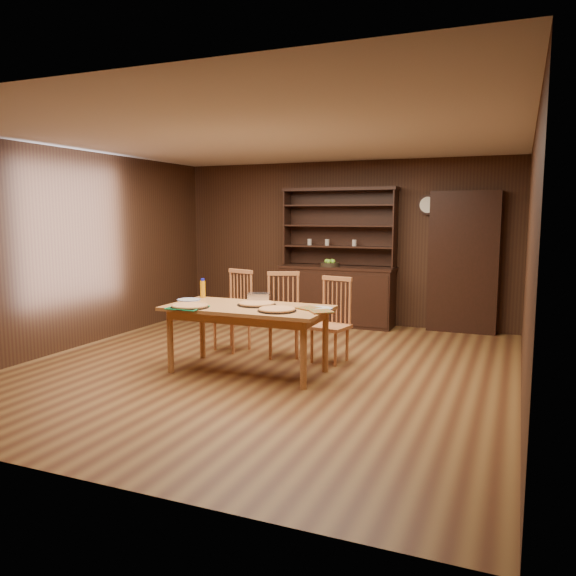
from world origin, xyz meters
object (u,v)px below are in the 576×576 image
at_px(china_hutch, 337,288).
at_px(dining_table, 248,314).
at_px(juice_bottle, 203,289).
at_px(chair_center, 283,311).
at_px(chair_left, 236,307).
at_px(chair_right, 333,317).

xyz_separation_m(china_hutch, dining_table, (-0.09, -3.01, 0.07)).
bearing_deg(juice_bottle, chair_center, 30.15).
relative_size(chair_left, chair_center, 1.00).
height_order(china_hutch, chair_center, china_hutch).
distance_m(china_hutch, chair_left, 2.21).
xyz_separation_m(china_hutch, chair_left, (-0.72, -2.09, -0.04)).
bearing_deg(chair_left, chair_right, 12.76).
height_order(chair_left, chair_right, chair_left).
relative_size(chair_left, chair_right, 1.03).
relative_size(chair_left, juice_bottle, 4.45).
height_order(dining_table, chair_left, chair_left).
height_order(china_hutch, juice_bottle, china_hutch).
height_order(dining_table, juice_bottle, juice_bottle).
relative_size(china_hutch, juice_bottle, 9.26).
bearing_deg(juice_bottle, china_hutch, 71.36).
xyz_separation_m(chair_left, chair_right, (1.36, -0.08, -0.02)).
bearing_deg(juice_bottle, dining_table, -25.30).
bearing_deg(chair_center, chair_right, -26.30).
xyz_separation_m(dining_table, chair_right, (0.72, 0.84, -0.13)).
height_order(chair_center, juice_bottle, chair_center).
bearing_deg(chair_left, china_hutch, 87.09).
xyz_separation_m(chair_left, chair_center, (0.69, -0.05, 0.00)).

